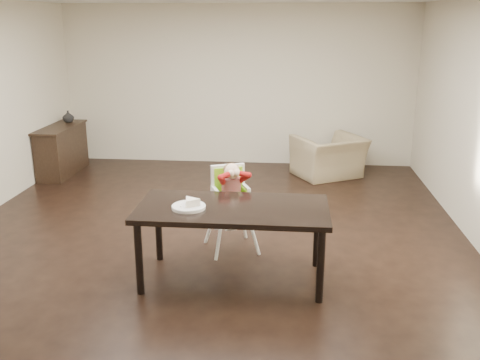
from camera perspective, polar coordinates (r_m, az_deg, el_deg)
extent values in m
plane|color=black|center=(6.23, -3.45, -6.29)|extent=(7.00, 7.00, 0.00)
cube|color=beige|center=(9.27, -0.24, 10.03)|extent=(6.00, 0.02, 2.70)
cube|color=beige|center=(2.59, -16.02, -8.76)|extent=(6.00, 0.02, 2.70)
cube|color=black|center=(5.04, -0.79, -3.11)|extent=(1.80, 0.90, 0.05)
cylinder|color=black|center=(5.00, -10.73, -8.24)|extent=(0.07, 0.07, 0.70)
cylinder|color=black|center=(4.82, 8.60, -9.08)|extent=(0.07, 0.07, 0.70)
cylinder|color=black|center=(5.65, -8.69, -5.12)|extent=(0.07, 0.07, 0.70)
cylinder|color=black|center=(5.50, 8.22, -5.73)|extent=(0.07, 0.07, 0.70)
cylinder|color=white|center=(5.67, -2.22, -5.85)|extent=(0.05, 0.05, 0.52)
cylinder|color=white|center=(5.76, 1.37, -5.44)|extent=(0.05, 0.05, 0.52)
cylinder|color=white|center=(6.00, -3.10, -4.54)|extent=(0.05, 0.05, 0.52)
cylinder|color=white|center=(6.09, 0.30, -4.18)|extent=(0.05, 0.05, 0.52)
cube|color=white|center=(5.79, -0.92, -2.60)|extent=(0.47, 0.45, 0.05)
cube|color=#87D31B|center=(5.78, -0.93, -2.29)|extent=(0.38, 0.37, 0.03)
cube|color=white|center=(5.85, -1.31, -0.18)|extent=(0.36, 0.18, 0.39)
cube|color=#87D31B|center=(5.83, -1.24, -0.34)|extent=(0.30, 0.14, 0.35)
cube|color=black|center=(5.75, -1.64, -0.59)|extent=(0.09, 0.17, 0.02)
cube|color=black|center=(5.78, -0.48, -0.48)|extent=(0.09, 0.17, 0.02)
cylinder|color=#AA1E13|center=(5.73, -0.93, -0.98)|extent=(0.28, 0.28, 0.25)
sphere|color=beige|center=(5.66, -0.89, 0.94)|extent=(0.22, 0.22, 0.17)
ellipsoid|color=brown|center=(5.67, -0.95, 1.18)|extent=(0.22, 0.21, 0.13)
sphere|color=beige|center=(5.56, -0.97, 0.72)|extent=(0.10, 0.10, 0.07)
sphere|color=beige|center=(5.58, -0.32, 0.77)|extent=(0.10, 0.10, 0.07)
cylinder|color=white|center=(5.00, -5.50, -2.91)|extent=(0.38, 0.38, 0.02)
torus|color=white|center=(4.99, -5.50, -2.76)|extent=(0.38, 0.38, 0.02)
imported|color=#9B8962|center=(8.66, 9.47, 3.17)|extent=(1.19, 1.06, 0.88)
cube|color=black|center=(9.18, -18.46, 2.94)|extent=(0.40, 1.20, 0.76)
cube|color=black|center=(9.10, -18.68, 5.35)|extent=(0.44, 1.26, 0.03)
imported|color=#99999E|center=(9.41, -17.85, 6.45)|extent=(0.24, 0.25, 0.18)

